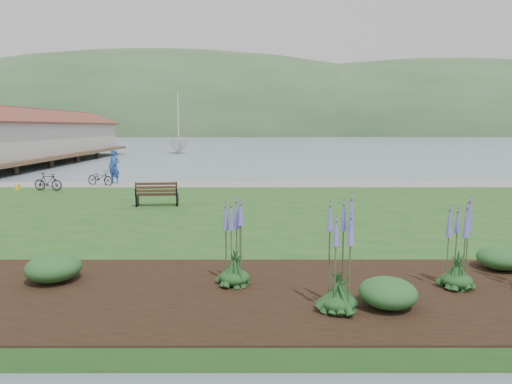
# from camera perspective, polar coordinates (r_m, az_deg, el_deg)

# --- Properties ---
(ground) EXTENTS (600.00, 600.00, 0.00)m
(ground) POSITION_cam_1_polar(r_m,az_deg,el_deg) (18.78, -5.12, -3.04)
(ground) COLOR slate
(ground) RESTS_ON ground
(lawn) EXTENTS (34.00, 20.00, 0.40)m
(lawn) POSITION_cam_1_polar(r_m,az_deg,el_deg) (16.79, -5.73, -3.70)
(lawn) COLOR #224E1B
(lawn) RESTS_ON ground
(shoreline_path) EXTENTS (34.00, 2.20, 0.03)m
(shoreline_path) POSITION_cam_1_polar(r_m,az_deg,el_deg) (25.51, -3.79, 0.90)
(shoreline_path) COLOR gray
(shoreline_path) RESTS_ON lawn
(garden_bed) EXTENTS (24.00, 4.40, 0.04)m
(garden_bed) POSITION_cam_1_polar(r_m,az_deg,el_deg) (9.24, 8.53, -12.37)
(garden_bed) COLOR black
(garden_bed) RESTS_ON lawn
(far_hillside) EXTENTS (580.00, 80.00, 38.00)m
(far_hillside) POSITION_cam_1_polar(r_m,az_deg,el_deg) (189.28, 5.52, 7.07)
(far_hillside) COLOR #31542F
(far_hillside) RESTS_ON ground
(pier_pavilion) EXTENTS (8.00, 36.00, 5.40)m
(pier_pavilion) POSITION_cam_1_polar(r_m,az_deg,el_deg) (50.73, -25.51, 6.28)
(pier_pavilion) COLOR #4C3826
(pier_pavilion) RESTS_ON ground
(park_bench) EXTENTS (1.74, 0.84, 1.05)m
(park_bench) POSITION_cam_1_polar(r_m,az_deg,el_deg) (19.13, -12.28, -0.20)
(park_bench) COLOR black
(park_bench) RESTS_ON lawn
(person) EXTENTS (0.98, 0.83, 2.30)m
(person) POSITION_cam_1_polar(r_m,az_deg,el_deg) (27.15, -17.31, 3.39)
(person) COLOR #22499E
(person) RESTS_ON lawn
(bicycle_a) EXTENTS (1.17, 1.77, 0.87)m
(bicycle_a) POSITION_cam_1_polar(r_m,az_deg,el_deg) (26.70, -18.90, 1.71)
(bicycle_a) COLOR black
(bicycle_a) RESTS_ON lawn
(bicycle_b) EXTENTS (0.67, 1.56, 0.91)m
(bicycle_b) POSITION_cam_1_polar(r_m,az_deg,el_deg) (25.50, -24.56, 1.16)
(bicycle_b) COLOR black
(bicycle_b) RESTS_ON lawn
(sailboat) EXTENTS (11.94, 12.07, 25.81)m
(sailboat) POSITION_cam_1_polar(r_m,az_deg,el_deg) (63.53, -9.59, 4.80)
(sailboat) COLOR silver
(sailboat) RESTS_ON ground
(pannier) EXTENTS (0.21, 0.29, 0.29)m
(pannier) POSITION_cam_1_polar(r_m,az_deg,el_deg) (26.62, -27.63, 0.57)
(pannier) COLOR yellow
(pannier) RESTS_ON lawn
(echium_0) EXTENTS (0.62, 0.62, 2.29)m
(echium_0) POSITION_cam_1_polar(r_m,az_deg,el_deg) (8.08, 10.39, -7.93)
(echium_0) COLOR #163D18
(echium_0) RESTS_ON garden_bed
(echium_1) EXTENTS (0.62, 0.62, 1.99)m
(echium_1) POSITION_cam_1_polar(r_m,az_deg,el_deg) (9.99, 23.99, -6.53)
(echium_1) COLOR #163D18
(echium_1) RESTS_ON garden_bed
(echium_4) EXTENTS (0.62, 0.62, 2.13)m
(echium_4) POSITION_cam_1_polar(r_m,az_deg,el_deg) (9.28, -2.70, -6.17)
(echium_4) COLOR #163D18
(echium_4) RESTS_ON garden_bed
(shrub_0) EXTENTS (1.13, 1.13, 0.56)m
(shrub_0) POSITION_cam_1_polar(r_m,az_deg,el_deg) (10.55, -23.99, -8.65)
(shrub_0) COLOR #1E4C21
(shrub_0) RESTS_ON garden_bed
(shrub_1) EXTENTS (1.05, 1.05, 0.52)m
(shrub_1) POSITION_cam_1_polar(r_m,az_deg,el_deg) (8.69, 16.14, -12.00)
(shrub_1) COLOR #1E4C21
(shrub_1) RESTS_ON garden_bed
(shrub_2) EXTENTS (1.00, 1.00, 0.50)m
(shrub_2) POSITION_cam_1_polar(r_m,az_deg,el_deg) (11.82, 28.19, -7.31)
(shrub_2) COLOR #1E4C21
(shrub_2) RESTS_ON garden_bed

